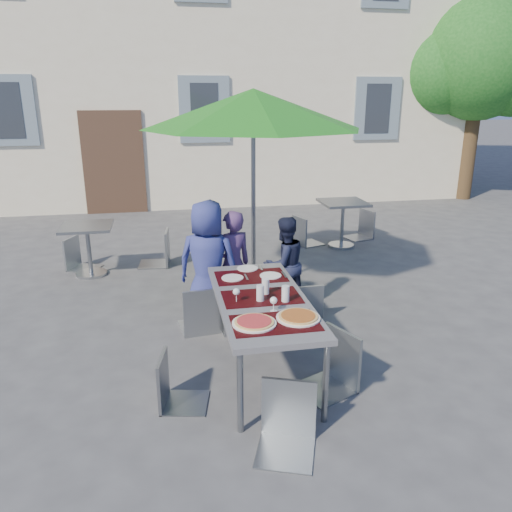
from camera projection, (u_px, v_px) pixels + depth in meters
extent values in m
plane|color=#404042|center=(288.00, 386.00, 4.51)|extent=(90.00, 90.00, 0.00)
cube|color=beige|center=(190.00, 58.00, 14.18)|extent=(13.00, 8.00, 7.00)
cube|color=#452E21|center=(114.00, 163.00, 10.79)|extent=(1.30, 0.06, 2.20)
cube|color=slate|center=(7.00, 111.00, 10.10)|extent=(1.10, 0.06, 1.40)
cube|color=#262B33|center=(7.00, 111.00, 10.08)|extent=(0.60, 0.04, 1.10)
cube|color=slate|center=(204.00, 110.00, 10.81)|extent=(1.10, 0.06, 1.40)
cube|color=#262B33|center=(205.00, 110.00, 10.79)|extent=(0.60, 0.04, 1.10)
cube|color=slate|center=(377.00, 109.00, 11.53)|extent=(1.10, 0.06, 1.40)
cube|color=#262B33|center=(378.00, 109.00, 11.51)|extent=(0.60, 0.04, 1.10)
cylinder|color=#46331E|center=(470.00, 142.00, 12.25)|extent=(0.36, 0.36, 2.80)
sphere|color=#165419|center=(480.00, 59.00, 11.67)|extent=(2.80, 2.80, 2.80)
sphere|color=#165419|center=(441.00, 73.00, 11.90)|extent=(2.00, 2.00, 2.00)
sphere|color=#165419|center=(476.00, 39.00, 12.11)|extent=(1.80, 1.80, 1.80)
cube|color=#48484D|center=(262.00, 300.00, 4.55)|extent=(0.80, 1.85, 0.05)
cylinder|color=slate|center=(240.00, 392.00, 3.79)|extent=(0.05, 0.05, 0.70)
cylinder|color=slate|center=(326.00, 383.00, 3.91)|extent=(0.05, 0.05, 0.70)
cylinder|color=slate|center=(215.00, 303.00, 5.41)|extent=(0.05, 0.05, 0.70)
cylinder|color=slate|center=(276.00, 299.00, 5.53)|extent=(0.05, 0.05, 0.70)
cube|color=black|center=(275.00, 323.00, 4.02)|extent=(0.70, 0.42, 0.01)
cube|color=black|center=(262.00, 297.00, 4.54)|extent=(0.70, 0.42, 0.01)
cube|color=black|center=(251.00, 276.00, 5.05)|extent=(0.70, 0.42, 0.01)
cylinder|color=white|center=(254.00, 323.00, 4.00)|extent=(0.36, 0.36, 0.01)
cylinder|color=tan|center=(254.00, 322.00, 4.00)|extent=(0.32, 0.32, 0.01)
cylinder|color=maroon|center=(254.00, 321.00, 3.99)|extent=(0.28, 0.28, 0.01)
cylinder|color=white|center=(298.00, 318.00, 4.10)|extent=(0.36, 0.36, 0.01)
cylinder|color=tan|center=(298.00, 316.00, 4.09)|extent=(0.32, 0.32, 0.01)
cylinder|color=maroon|center=(298.00, 315.00, 4.09)|extent=(0.28, 0.28, 0.01)
cylinder|color=silver|center=(260.00, 293.00, 4.43)|extent=(0.07, 0.07, 0.15)
cylinder|color=silver|center=(265.00, 286.00, 4.59)|extent=(0.07, 0.07, 0.15)
cylinder|color=silver|center=(285.00, 294.00, 4.42)|extent=(0.07, 0.07, 0.15)
cylinder|color=silver|center=(236.00, 302.00, 4.43)|extent=(0.06, 0.06, 0.00)
cylinder|color=silver|center=(236.00, 298.00, 4.42)|extent=(0.01, 0.01, 0.08)
sphere|color=silver|center=(236.00, 292.00, 4.40)|extent=(0.06, 0.06, 0.06)
cylinder|color=silver|center=(274.00, 311.00, 4.25)|extent=(0.06, 0.06, 0.00)
cylinder|color=silver|center=(274.00, 307.00, 4.24)|extent=(0.01, 0.01, 0.08)
sphere|color=silver|center=(274.00, 300.00, 4.22)|extent=(0.06, 0.06, 0.06)
cylinder|color=white|center=(232.00, 278.00, 4.99)|extent=(0.22, 0.22, 0.01)
cube|color=#ADB1B5|center=(246.00, 277.00, 5.02)|extent=(0.02, 0.18, 0.00)
cylinder|color=white|center=(271.00, 275.00, 5.06)|extent=(0.22, 0.22, 0.01)
cube|color=#ADB1B5|center=(284.00, 275.00, 5.08)|extent=(0.02, 0.18, 0.00)
cylinder|color=white|center=(248.00, 268.00, 5.27)|extent=(0.22, 0.22, 0.01)
cube|color=#ADB1B5|center=(260.00, 268.00, 5.29)|extent=(0.02, 0.18, 0.00)
imported|color=navy|center=(208.00, 264.00, 5.54)|extent=(0.82, 0.69, 1.44)
imported|color=#4E3266|center=(232.00, 265.00, 5.73)|extent=(0.54, 0.44, 1.28)
imported|color=#1A1F3B|center=(284.00, 264.00, 5.98)|extent=(0.64, 0.50, 1.15)
cube|color=#93989E|center=(199.00, 288.00, 5.50)|extent=(0.50, 0.50, 0.03)
cube|color=#93989E|center=(203.00, 271.00, 5.23)|extent=(0.45, 0.09, 0.53)
cylinder|color=#93989E|center=(212.00, 300.00, 5.81)|extent=(0.02, 0.02, 0.47)
cylinder|color=#93989E|center=(180.00, 304.00, 5.69)|extent=(0.02, 0.02, 0.47)
cylinder|color=#93989E|center=(221.00, 313.00, 5.46)|extent=(0.02, 0.02, 0.47)
cylinder|color=#93989E|center=(186.00, 317.00, 5.34)|extent=(0.02, 0.02, 0.47)
cube|color=#90959B|center=(237.00, 288.00, 5.52)|extent=(0.49, 0.49, 0.03)
cube|color=#90959B|center=(243.00, 272.00, 5.26)|extent=(0.43, 0.09, 0.52)
cylinder|color=#90959B|center=(248.00, 300.00, 5.82)|extent=(0.02, 0.02, 0.46)
cylinder|color=#90959B|center=(217.00, 304.00, 5.71)|extent=(0.02, 0.02, 0.46)
cylinder|color=#90959B|center=(259.00, 312.00, 5.49)|extent=(0.02, 0.02, 0.46)
cylinder|color=#90959B|center=(226.00, 317.00, 5.37)|extent=(0.02, 0.02, 0.46)
cube|color=gray|center=(304.00, 284.00, 5.82)|extent=(0.38, 0.38, 0.03)
cube|color=gray|center=(309.00, 272.00, 5.58)|extent=(0.37, 0.03, 0.44)
cylinder|color=gray|center=(312.00, 294.00, 6.06)|extent=(0.02, 0.02, 0.39)
cylinder|color=gray|center=(286.00, 297.00, 6.00)|extent=(0.02, 0.02, 0.39)
cylinder|color=gray|center=(320.00, 305.00, 5.76)|extent=(0.02, 0.02, 0.39)
cylinder|color=gray|center=(294.00, 307.00, 5.70)|extent=(0.02, 0.02, 0.39)
cube|color=gray|center=(183.00, 362.00, 4.12)|extent=(0.44, 0.44, 0.03)
cube|color=gray|center=(160.00, 337.00, 4.06)|extent=(0.10, 0.37, 0.45)
cylinder|color=gray|center=(201.00, 395.00, 4.03)|extent=(0.02, 0.02, 0.39)
cylinder|color=gray|center=(206.00, 373.00, 4.34)|extent=(0.02, 0.02, 0.39)
cylinder|color=gray|center=(162.00, 394.00, 4.03)|extent=(0.02, 0.02, 0.39)
cylinder|color=gray|center=(169.00, 373.00, 4.34)|extent=(0.02, 0.02, 0.39)
cube|color=gray|center=(325.00, 342.00, 4.30)|extent=(0.58, 0.58, 0.03)
cube|color=gray|center=(345.00, 309.00, 4.33)|extent=(0.21, 0.42, 0.53)
cylinder|color=gray|center=(294.00, 364.00, 4.42)|extent=(0.02, 0.02, 0.46)
cylinder|color=gray|center=(323.00, 384.00, 4.12)|extent=(0.02, 0.02, 0.46)
cylinder|color=gray|center=(326.00, 352.00, 4.62)|extent=(0.02, 0.02, 0.46)
cylinder|color=gray|center=(355.00, 370.00, 4.33)|extent=(0.02, 0.02, 0.46)
cube|color=#91989C|center=(286.00, 401.00, 3.53)|extent=(0.54, 0.54, 0.03)
cube|color=#91989C|center=(290.00, 356.00, 3.63)|extent=(0.40, 0.17, 0.49)
cylinder|color=#91989C|center=(257.00, 441.00, 3.46)|extent=(0.02, 0.02, 0.43)
cylinder|color=#91989C|center=(309.00, 447.00, 3.40)|extent=(0.02, 0.02, 0.43)
cylinder|color=#91989C|center=(265.00, 411.00, 3.79)|extent=(0.02, 0.02, 0.43)
cylinder|color=#91989C|center=(312.00, 416.00, 3.73)|extent=(0.02, 0.02, 0.43)
cylinder|color=#ADB1B5|center=(254.00, 288.00, 6.66)|extent=(0.50, 0.50, 0.10)
cylinder|color=slate|center=(253.00, 203.00, 6.30)|extent=(0.06, 0.06, 2.40)
cone|color=#1D781A|center=(253.00, 109.00, 5.95)|extent=(2.71, 2.71, 0.47)
cylinder|color=#ADB1B5|center=(92.00, 274.00, 7.28)|extent=(0.44, 0.44, 0.04)
cylinder|color=slate|center=(89.00, 252.00, 7.18)|extent=(0.06, 0.06, 0.70)
cube|color=slate|center=(87.00, 227.00, 7.06)|extent=(0.70, 0.70, 0.04)
cube|color=#93989E|center=(82.00, 241.00, 7.41)|extent=(0.53, 0.53, 0.03)
cube|color=#93989E|center=(69.00, 225.00, 7.37)|extent=(0.19, 0.38, 0.48)
cylinder|color=#93989E|center=(88.00, 260.00, 7.28)|extent=(0.02, 0.02, 0.42)
cylinder|color=#93989E|center=(100.00, 253.00, 7.60)|extent=(0.02, 0.02, 0.42)
cylinder|color=#93989E|center=(67.00, 258.00, 7.35)|extent=(0.02, 0.02, 0.42)
cylinder|color=#93989E|center=(80.00, 251.00, 7.67)|extent=(0.02, 0.02, 0.42)
cube|color=gray|center=(152.00, 234.00, 7.58)|extent=(0.50, 0.50, 0.03)
cube|color=gray|center=(166.00, 217.00, 7.51)|extent=(0.08, 0.45, 0.54)
cylinder|color=gray|center=(142.00, 247.00, 7.82)|extent=(0.02, 0.02, 0.47)
cylinder|color=gray|center=(139.00, 254.00, 7.45)|extent=(0.02, 0.02, 0.47)
cylinder|color=gray|center=(167.00, 246.00, 7.85)|extent=(0.02, 0.02, 0.47)
cylinder|color=gray|center=(165.00, 253.00, 7.48)|extent=(0.02, 0.02, 0.47)
cylinder|color=#ADB1B5|center=(341.00, 245.00, 8.64)|extent=(0.44, 0.44, 0.04)
cylinder|color=slate|center=(342.00, 226.00, 8.53)|extent=(0.06, 0.06, 0.74)
cube|color=slate|center=(343.00, 203.00, 8.41)|extent=(0.74, 0.74, 0.04)
cube|color=gray|center=(309.00, 219.00, 8.66)|extent=(0.54, 0.54, 0.03)
cube|color=gray|center=(300.00, 206.00, 8.49)|extent=(0.16, 0.41, 0.51)
cylinder|color=gray|center=(324.00, 233.00, 8.66)|extent=(0.02, 0.02, 0.44)
cylinder|color=gray|center=(311.00, 228.00, 8.97)|extent=(0.02, 0.02, 0.44)
cylinder|color=gray|center=(306.00, 235.00, 8.50)|extent=(0.02, 0.02, 0.44)
cylinder|color=gray|center=(295.00, 231.00, 8.80)|extent=(0.02, 0.02, 0.44)
cube|color=gray|center=(359.00, 214.00, 9.02)|extent=(0.53, 0.53, 0.03)
cube|color=gray|center=(368.00, 199.00, 9.03)|extent=(0.15, 0.42, 0.51)
cylinder|color=gray|center=(344.00, 225.00, 9.16)|extent=(0.02, 0.02, 0.45)
cylinder|color=gray|center=(356.00, 230.00, 8.85)|extent=(0.02, 0.02, 0.45)
cylinder|color=gray|center=(359.00, 223.00, 9.32)|extent=(0.02, 0.02, 0.45)
cylinder|color=gray|center=(372.00, 227.00, 9.01)|extent=(0.02, 0.02, 0.45)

